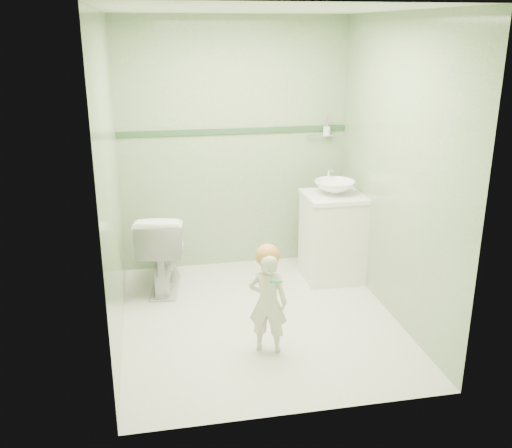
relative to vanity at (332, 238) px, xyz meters
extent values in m
plane|color=beige|center=(-0.84, -0.70, -0.40)|extent=(2.50, 2.50, 0.00)
cube|color=#80A273|center=(-0.84, 0.55, 0.80)|extent=(2.20, 0.04, 2.40)
cube|color=#80A273|center=(-0.84, -1.95, 0.80)|extent=(2.20, 0.04, 2.40)
cube|color=#80A273|center=(-1.94, -0.70, 0.80)|extent=(0.04, 2.50, 2.40)
cube|color=#80A273|center=(0.26, -0.70, 0.80)|extent=(0.04, 2.50, 2.40)
plane|color=white|center=(-0.84, -0.70, 2.00)|extent=(2.50, 2.50, 0.00)
cube|color=#2E502F|center=(-0.84, 0.54, 0.95)|extent=(2.20, 0.02, 0.05)
cube|color=white|center=(0.00, 0.00, 0.00)|extent=(0.52, 0.50, 0.80)
cube|color=white|center=(0.00, 0.00, 0.41)|extent=(0.54, 0.52, 0.04)
imported|color=white|center=(0.00, 0.00, 0.49)|extent=(0.37, 0.37, 0.13)
cylinder|color=silver|center=(0.00, 0.20, 0.55)|extent=(0.03, 0.03, 0.18)
cylinder|color=silver|center=(0.00, 0.15, 0.63)|extent=(0.02, 0.12, 0.02)
cylinder|color=silver|center=(0.00, 0.50, 0.88)|extent=(0.26, 0.02, 0.02)
cylinder|color=silver|center=(0.06, 0.48, 0.93)|extent=(0.07, 0.07, 0.09)
cylinder|color=red|center=(0.07, 0.49, 1.00)|extent=(0.01, 0.01, 0.17)
cylinder|color=#4261D3|center=(0.04, 0.47, 1.00)|extent=(0.01, 0.01, 0.17)
cylinder|color=#9A5CC2|center=(0.06, 0.47, 1.00)|extent=(0.01, 0.01, 0.17)
cylinder|color=orange|center=(0.07, 0.47, 1.00)|extent=(0.01, 0.01, 0.17)
imported|color=white|center=(-1.58, 0.07, -0.03)|extent=(0.51, 0.78, 0.75)
imported|color=beige|center=(-0.87, -1.18, -0.01)|extent=(0.33, 0.28, 0.78)
sphere|color=#BD8138|center=(-0.87, -1.15, 0.34)|extent=(0.17, 0.17, 0.17)
cylinder|color=#159766|center=(-0.85, -1.33, 0.22)|extent=(0.11, 0.11, 0.06)
cube|color=white|center=(-0.89, -1.26, 0.26)|extent=(0.03, 0.03, 0.02)
camera|label=1|loc=(-1.69, -4.87, 1.88)|focal=40.57mm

